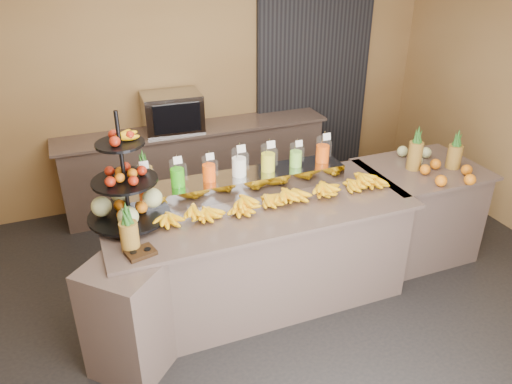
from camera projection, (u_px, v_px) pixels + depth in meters
ground at (272, 317)px, 4.20m from camera, size 6.00×6.00×0.00m
room_envelope at (258, 72)px, 4.05m from camera, size 6.04×5.02×2.82m
buffet_counter at (248, 258)px, 4.16m from camera, size 2.75×1.25×0.93m
right_counter at (416, 211)px, 4.87m from camera, size 1.08×0.88×0.93m
back_ledge at (197, 165)px, 5.84m from camera, size 3.10×0.55×0.93m
pitcher_tray at (239, 183)px, 4.20m from camera, size 1.85×0.30×0.15m
juice_pitcher_orange_a at (145, 180)px, 3.86m from camera, size 0.12×0.12×0.29m
juice_pitcher_green at (177, 175)px, 3.95m from camera, size 0.12×0.12×0.28m
juice_pitcher_orange_b at (209, 170)px, 4.04m from camera, size 0.11×0.12×0.27m
juice_pitcher_milk at (239, 164)px, 4.12m from camera, size 0.13×0.13×0.30m
juice_pitcher_lemon at (268, 160)px, 4.20m from camera, size 0.12×0.13×0.30m
juice_pitcher_lime at (296, 156)px, 4.29m from camera, size 0.11×0.11×0.26m
juice_pitcher_orange_c at (323, 151)px, 4.37m from camera, size 0.12×0.13×0.29m
banana_heap at (282, 194)px, 4.03m from camera, size 2.04×0.18×0.17m
fruit_stand at (132, 194)px, 3.71m from camera, size 0.67×0.67×0.87m
condiment_caddy at (141, 253)px, 3.39m from camera, size 0.22×0.19×0.03m
pineapple_left_a at (129, 233)px, 3.38m from camera, size 0.13×0.13×0.38m
pineapple_left_b at (145, 179)px, 4.09m from camera, size 0.14×0.14×0.42m
right_fruit_pile at (440, 165)px, 4.51m from camera, size 0.50×0.48×0.26m
oven_warmer at (172, 112)px, 5.46m from camera, size 0.65×0.46×0.42m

